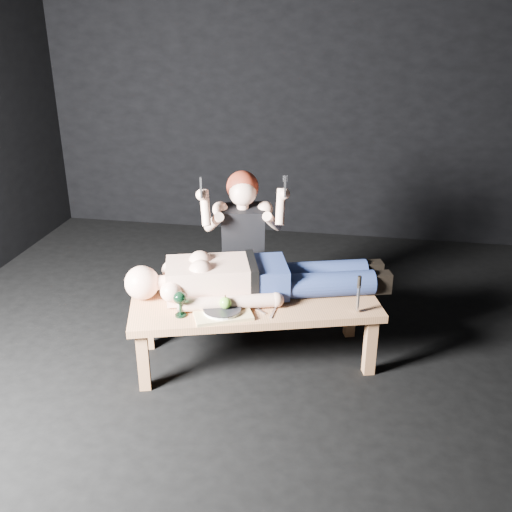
# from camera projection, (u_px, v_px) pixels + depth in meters

# --- Properties ---
(ground) EXTENTS (5.00, 5.00, 0.00)m
(ground) POSITION_uv_depth(u_px,v_px,m) (243.00, 358.00, 4.01)
(ground) COLOR black
(ground) RESTS_ON ground
(back_wall) EXTENTS (5.00, 0.00, 5.00)m
(back_wall) POSITION_uv_depth(u_px,v_px,m) (292.00, 87.00, 5.68)
(back_wall) COLOR black
(back_wall) RESTS_ON ground
(table) EXTENTS (1.72, 1.04, 0.45)m
(table) POSITION_uv_depth(u_px,v_px,m) (255.00, 331.00, 3.91)
(table) COLOR #AC7047
(table) RESTS_ON ground
(lying_man) EXTENTS (1.85, 1.03, 0.29)m
(lying_man) POSITION_uv_depth(u_px,v_px,m) (261.00, 273.00, 3.88)
(lying_man) COLOR tan
(lying_man) RESTS_ON table
(kneeling_woman) EXTENTS (0.80, 0.86, 1.24)m
(kneeling_woman) POSITION_uv_depth(u_px,v_px,m) (243.00, 246.00, 4.25)
(kneeling_woman) COLOR black
(kneeling_woman) RESTS_ON ground
(serving_tray) EXTENTS (0.43, 0.38, 0.02)m
(serving_tray) POSITION_uv_depth(u_px,v_px,m) (222.00, 313.00, 3.65)
(serving_tray) COLOR tan
(serving_tray) RESTS_ON table
(plate) EXTENTS (0.31, 0.31, 0.02)m
(plate) POSITION_uv_depth(u_px,v_px,m) (222.00, 310.00, 3.65)
(plate) COLOR white
(plate) RESTS_ON serving_tray
(apple) EXTENTS (0.08, 0.08, 0.08)m
(apple) POSITION_uv_depth(u_px,v_px,m) (225.00, 303.00, 3.63)
(apple) COLOR #5A9D30
(apple) RESTS_ON plate
(goblet) EXTENTS (0.10, 0.10, 0.17)m
(goblet) POSITION_uv_depth(u_px,v_px,m) (180.00, 304.00, 3.61)
(goblet) COLOR black
(goblet) RESTS_ON table
(fork_flat) EXTENTS (0.04, 0.17, 0.01)m
(fork_flat) POSITION_uv_depth(u_px,v_px,m) (206.00, 318.00, 3.61)
(fork_flat) COLOR #B2B2B7
(fork_flat) RESTS_ON table
(knife_flat) EXTENTS (0.03, 0.17, 0.01)m
(knife_flat) POSITION_uv_depth(u_px,v_px,m) (273.00, 312.00, 3.68)
(knife_flat) COLOR #B2B2B7
(knife_flat) RESTS_ON table
(spoon_flat) EXTENTS (0.14, 0.13, 0.01)m
(spoon_flat) POSITION_uv_depth(u_px,v_px,m) (257.00, 309.00, 3.72)
(spoon_flat) COLOR #B2B2B7
(spoon_flat) RESTS_ON table
(carving_knife) EXTENTS (0.04, 0.04, 0.25)m
(carving_knife) POSITION_uv_depth(u_px,v_px,m) (358.00, 294.00, 3.64)
(carving_knife) COLOR #B2B2B7
(carving_knife) RESTS_ON table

